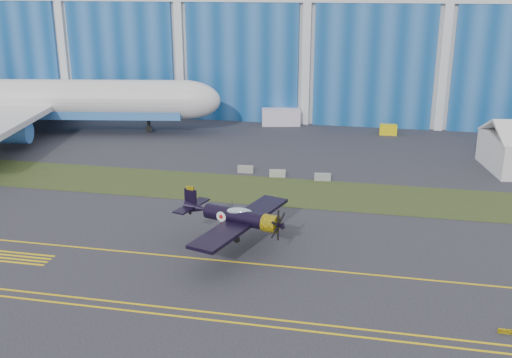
% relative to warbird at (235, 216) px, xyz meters
% --- Properties ---
extents(ground, '(260.00, 260.00, 0.00)m').
position_rel_warbird_xyz_m(ground, '(-0.41, 2.56, -3.28)').
color(ground, '#32323A').
rests_on(ground, ground).
extents(grass_median, '(260.00, 10.00, 0.02)m').
position_rel_warbird_xyz_m(grass_median, '(-0.41, 16.56, -3.26)').
color(grass_median, '#475128').
rests_on(grass_median, ground).
extents(hangar, '(220.00, 45.70, 30.00)m').
position_rel_warbird_xyz_m(hangar, '(-0.41, 74.34, 11.68)').
color(hangar, silver).
rests_on(hangar, ground).
extents(taxiway_centreline, '(200.00, 0.20, 0.02)m').
position_rel_warbird_xyz_m(taxiway_centreline, '(-0.41, -2.44, -3.27)').
color(taxiway_centreline, yellow).
rests_on(taxiway_centreline, ground).
extents(edge_line_near, '(80.00, 0.20, 0.02)m').
position_rel_warbird_xyz_m(edge_line_near, '(-0.41, -11.94, -3.27)').
color(edge_line_near, yellow).
rests_on(edge_line_near, ground).
extents(edge_line_far, '(80.00, 0.20, 0.02)m').
position_rel_warbird_xyz_m(edge_line_far, '(-0.41, -10.94, -3.27)').
color(edge_line_far, yellow).
rests_on(edge_line_far, ground).
extents(hold_short_ladder, '(6.00, 2.40, 0.02)m').
position_rel_warbird_xyz_m(hold_short_ladder, '(-18.41, -5.54, -3.27)').
color(hold_short_ladder, yellow).
rests_on(hold_short_ladder, ground).
extents(guard_board_right, '(1.20, 0.15, 0.35)m').
position_rel_warbird_xyz_m(guard_board_right, '(21.59, -9.44, -3.10)').
color(guard_board_right, yellow).
rests_on(guard_board_right, ground).
extents(warbird, '(14.77, 16.34, 4.05)m').
position_rel_warbird_xyz_m(warbird, '(0.00, 0.00, 0.00)').
color(warbird, black).
rests_on(warbird, ground).
extents(jetliner, '(78.18, 69.66, 24.09)m').
position_rel_warbird_xyz_m(jetliner, '(-43.03, 37.16, 8.76)').
color(jetliner, silver).
rests_on(jetliner, ground).
extents(shipping_container, '(6.82, 3.92, 2.78)m').
position_rel_warbird_xyz_m(shipping_container, '(-4.26, 50.08, -1.89)').
color(shipping_container, silver).
rests_on(shipping_container, ground).
extents(tug, '(2.74, 1.77, 1.56)m').
position_rel_warbird_xyz_m(tug, '(13.59, 47.06, -2.50)').
color(tug, yellow).
rests_on(tug, ground).
extents(barrier_a, '(2.03, 0.69, 0.90)m').
position_rel_warbird_xyz_m(barrier_a, '(-4.24, 22.79, -2.83)').
color(barrier_a, gray).
rests_on(barrier_a, ground).
extents(barrier_b, '(2.06, 0.88, 0.90)m').
position_rel_warbird_xyz_m(barrier_b, '(0.04, 21.88, -2.83)').
color(barrier_b, '#9CA090').
rests_on(barrier_b, ground).
extents(barrier_c, '(2.05, 0.82, 0.90)m').
position_rel_warbird_xyz_m(barrier_c, '(5.70, 21.59, -2.83)').
color(barrier_c, gray).
rests_on(barrier_c, ground).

